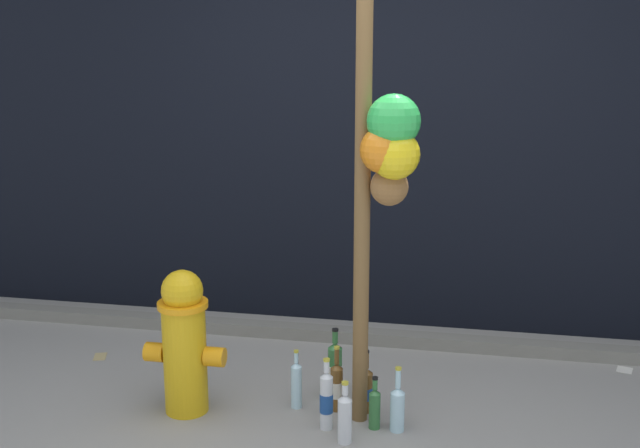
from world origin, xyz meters
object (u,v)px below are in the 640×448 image
Objects in this scene: bottle_4 at (296,384)px; bottle_2 at (375,407)px; memorial_post at (382,89)px; bottle_1 at (345,417)px; bottle_7 at (326,400)px; bottle_3 at (397,407)px; fire_hydrant at (184,341)px; bottle_5 at (366,389)px; bottle_0 at (335,369)px; bottle_6 at (337,386)px.

bottle_2 is at bearing -18.39° from bottle_4.
bottle_1 is at bearing -119.66° from memorial_post.
bottle_7 reaches higher than bottle_1.
memorial_post is 9.23× the size of bottle_3.
bottle_2 is (0.98, -0.00, -0.27)m from fire_hydrant.
memorial_post reaches higher than bottle_2.
bottle_3 is (0.11, -0.06, -1.53)m from memorial_post.
bottle_2 is 0.24m from bottle_7.
bottle_3 is 0.25m from bottle_5.
bottle_0 is 1.13× the size of bottle_5.
bottle_4 is (-0.17, -0.18, -0.02)m from bottle_0.
bottle_5 is (0.06, 0.33, -0.01)m from bottle_1.
fire_hydrant is at bearing -168.72° from bottle_6.
bottle_4 is at bearing 14.25° from fire_hydrant.
bottle_1 reaches higher than bottle_2.
bottle_1 is 0.98× the size of bottle_4.
fire_hydrant reaches higher than bottle_6.
bottle_1 is (0.13, -0.48, -0.02)m from bottle_0.
bottle_7 reaches higher than bottle_4.
bottle_2 is 0.18m from bottle_5.
memorial_post is 1.55m from bottle_0.
bottle_2 is (0.25, -0.32, -0.04)m from bottle_0.
bottle_5 is at bearing -38.80° from bottle_0.
memorial_post reaches higher than bottle_7.
fire_hydrant is 2.16× the size of bottle_6.
bottle_5 is at bearing 4.15° from bottle_4.
bottle_2 is 0.11m from bottle_3.
fire_hydrant is 0.82m from bottle_6.
bottle_6 is (0.76, 0.15, -0.25)m from fire_hydrant.
bottle_5 is 0.91× the size of bottle_7.
bottle_1 is (-0.12, -0.22, -1.53)m from memorial_post.
bottle_3 is at bearing 34.50° from bottle_1.
bottle_7 is (-0.02, -0.20, 0.02)m from bottle_6.
fire_hydrant is at bearing -165.75° from bottle_4.
bottle_2 is at bearing 178.84° from bottle_3.
bottle_4 is (-0.43, 0.09, -1.52)m from memorial_post.
bottle_4 is at bearing -175.85° from bottle_5.
bottle_5 is 0.27m from bottle_7.
bottle_0 is 1.40× the size of bottle_2.
fire_hydrant is 1.01m from bottle_2.
bottle_6 is (-0.22, 0.10, -1.52)m from memorial_post.
bottle_5 is (0.19, -0.15, -0.03)m from bottle_0.
bottle_6 is at bearing 3.27° from bottle_4.
bottle_7 is at bearing -172.62° from bottle_3.
bottle_1 is at bearing -46.50° from bottle_7.
bottle_0 is at bearing 93.28° from bottle_7.
bottle_4 is (-0.43, 0.14, 0.02)m from bottle_2.
bottle_6 is at bearing 154.56° from bottle_3.
bottle_6 reaches higher than bottle_4.
bottle_0 is 1.23× the size of bottle_1.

